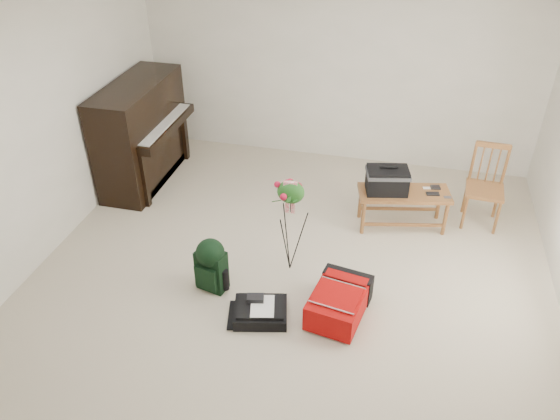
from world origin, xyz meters
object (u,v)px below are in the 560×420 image
(piano, at_px, (142,135))
(red_suitcase, at_px, (340,298))
(dining_chair, at_px, (485,187))
(green_backpack, at_px, (211,263))
(black_duffel, at_px, (261,311))
(bench, at_px, (393,183))
(flower_stand, at_px, (290,227))

(piano, bearing_deg, red_suitcase, -33.45)
(dining_chair, relative_size, green_backpack, 1.65)
(piano, bearing_deg, black_duffel, -44.91)
(piano, distance_m, green_backpack, 2.34)
(piano, relative_size, bench, 1.45)
(red_suitcase, relative_size, flower_stand, 0.69)
(green_backpack, relative_size, flower_stand, 0.53)
(piano, distance_m, black_duffel, 2.95)
(black_duffel, relative_size, flower_stand, 0.52)
(red_suitcase, height_order, black_duffel, red_suitcase)
(flower_stand, bearing_deg, dining_chair, 27.44)
(dining_chair, relative_size, black_duffel, 1.68)
(dining_chair, distance_m, flower_stand, 2.29)
(black_duffel, bearing_deg, red_suitcase, 7.25)
(piano, height_order, dining_chair, piano)
(piano, xyz_separation_m, red_suitcase, (2.72, -1.80, -0.45))
(flower_stand, bearing_deg, bench, 41.22)
(red_suitcase, bearing_deg, bench, 87.84)
(dining_chair, bearing_deg, bench, -159.89)
(bench, relative_size, green_backpack, 1.88)
(red_suitcase, height_order, flower_stand, flower_stand)
(dining_chair, relative_size, red_suitcase, 1.26)
(dining_chair, xyz_separation_m, flower_stand, (-1.87, -1.32, 0.07))
(bench, height_order, green_backpack, bench)
(piano, height_order, red_suitcase, piano)
(bench, distance_m, black_duffel, 2.06)
(bench, relative_size, red_suitcase, 1.43)
(red_suitcase, distance_m, flower_stand, 0.83)
(dining_chair, relative_size, flower_stand, 0.87)
(bench, relative_size, dining_chair, 1.14)
(green_backpack, bearing_deg, black_duffel, -12.90)
(bench, distance_m, green_backpack, 2.14)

